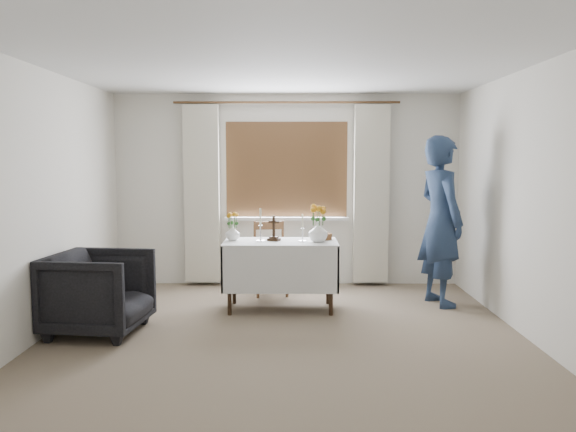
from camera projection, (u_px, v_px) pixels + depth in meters
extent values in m
plane|color=#826B59|center=(284.00, 345.00, 5.02)|extent=(5.00, 5.00, 0.00)
cube|color=silver|center=(281.00, 275.00, 6.18)|extent=(1.24, 0.64, 0.76)
imported|color=black|center=(99.00, 292.00, 5.33)|extent=(0.95, 0.93, 0.79)
imported|color=navy|center=(441.00, 221.00, 6.35)|extent=(0.64, 0.80, 1.92)
cube|color=white|center=(287.00, 262.00, 7.39)|extent=(1.10, 0.10, 0.60)
imported|color=white|center=(233.00, 233.00, 6.19)|extent=(0.20, 0.20, 0.17)
imported|color=white|center=(318.00, 232.00, 6.08)|extent=(0.27, 0.27, 0.22)
cylinder|color=brown|center=(324.00, 236.00, 6.28)|extent=(0.24, 0.24, 0.07)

